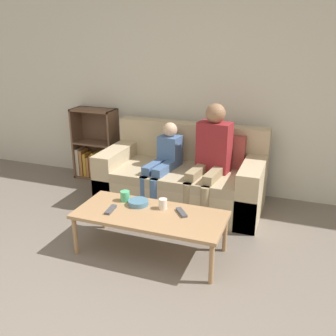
{
  "coord_description": "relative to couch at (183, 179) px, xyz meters",
  "views": [
    {
      "loc": [
        1.2,
        -1.31,
        1.85
      ],
      "look_at": [
        0.03,
        1.87,
        0.62
      ],
      "focal_mm": 40.0,
      "sensor_mm": 36.0,
      "label": 1
    }
  ],
  "objects": [
    {
      "name": "couch",
      "position": [
        0.0,
        0.0,
        0.0
      ],
      "size": [
        1.78,
        0.89,
        0.87
      ],
      "color": "tan",
      "rests_on": "ground_plane"
    },
    {
      "name": "tv_remote_1",
      "position": [
        -0.29,
        -1.16,
        0.1
      ],
      "size": [
        0.07,
        0.17,
        0.02
      ],
      "rotation": [
        0.0,
        0.0,
        0.11
      ],
      "color": "#47474C",
      "rests_on": "coffee_table"
    },
    {
      "name": "coffee_table",
      "position": [
        0.05,
        -1.08,
        0.06
      ],
      "size": [
        1.3,
        0.57,
        0.38
      ],
      "color": "#A87F56",
      "rests_on": "ground_plane"
    },
    {
      "name": "cup_far",
      "position": [
        0.12,
        -0.96,
        0.14
      ],
      "size": [
        0.07,
        0.07,
        0.09
      ],
      "color": "silver",
      "rests_on": "coffee_table"
    },
    {
      "name": "person_child",
      "position": [
        -0.19,
        -0.14,
        0.24
      ],
      "size": [
        0.3,
        0.64,
        0.92
      ],
      "rotation": [
        0.0,
        0.0,
        -0.14
      ],
      "color": "#476693",
      "rests_on": "ground_plane"
    },
    {
      "name": "cup_near",
      "position": [
        -0.27,
        -0.93,
        0.14
      ],
      "size": [
        0.09,
        0.09,
        0.09
      ],
      "color": "#4CB77A",
      "rests_on": "coffee_table"
    },
    {
      "name": "tv_remote_0",
      "position": [
        0.3,
        -1.0,
        0.1
      ],
      "size": [
        0.14,
        0.16,
        0.02
      ],
      "rotation": [
        0.0,
        0.0,
        0.67
      ],
      "color": "#47474C",
      "rests_on": "coffee_table"
    },
    {
      "name": "snack_bowl",
      "position": [
        -0.12,
        -0.97,
        0.11
      ],
      "size": [
        0.18,
        0.18,
        0.05
      ],
      "color": "teal",
      "rests_on": "coffee_table"
    },
    {
      "name": "bookshelf",
      "position": [
        -1.36,
        0.39,
        0.07
      ],
      "size": [
        0.57,
        0.28,
        0.93
      ],
      "color": "brown",
      "rests_on": "ground_plane"
    },
    {
      "name": "person_adult",
      "position": [
        0.33,
        -0.09,
        0.38
      ],
      "size": [
        0.38,
        0.65,
        1.17
      ],
      "rotation": [
        0.0,
        0.0,
        -0.12
      ],
      "color": "#9E8966",
      "rests_on": "ground_plane"
    },
    {
      "name": "wall_back",
      "position": [
        -0.01,
        0.55,
        1.01
      ],
      "size": [
        12.0,
        0.06,
        2.6
      ],
      "color": "beige",
      "rests_on": "ground_plane"
    }
  ]
}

